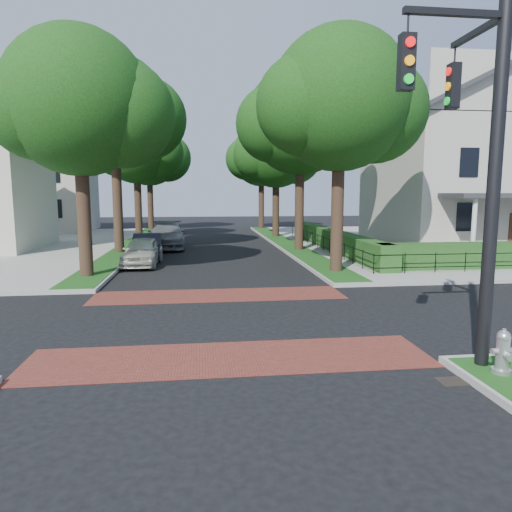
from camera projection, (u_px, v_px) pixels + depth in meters
The scene contains 24 objects.
ground at pixel (223, 319), 13.35m from camera, with size 120.00×120.00×0.00m, color black.
sidewalk_ne at pixel (470, 241), 34.34m from camera, with size 30.00×30.00×0.15m, color gray.
crosswalk_far at pixel (219, 295), 16.49m from camera, with size 9.00×2.20×0.01m, color maroon.
crosswalk_near at pixel (230, 358), 10.20m from camera, with size 9.00×2.20×0.01m, color maroon.
storm_drain at pixel (455, 381), 8.94m from camera, with size 0.65×0.45×0.01m, color black.
grass_strip_ne at pixel (285, 242), 32.75m from camera, with size 1.60×29.80×0.02m, color #194313.
grass_strip_nw at pixel (131, 244), 31.47m from camera, with size 1.60×29.80×0.02m, color #194313.
tree_right_near at pixel (341, 103), 20.09m from camera, with size 7.75×6.67×10.66m.
tree_right_mid at pixel (301, 122), 27.92m from camera, with size 8.25×7.09×11.22m.
tree_right_far at pixel (277, 153), 36.89m from camera, with size 7.25×6.23×9.74m.
tree_right_back at pixel (262, 157), 45.70m from camera, with size 7.50×6.45×10.20m.
tree_left_near at pixel (82, 105), 18.82m from camera, with size 7.50×6.45×10.20m.
tree_left_mid at pixel (116, 112), 26.56m from camera, with size 8.00×6.88×11.48m.
tree_left_far at pixel (138, 149), 35.55m from camera, with size 7.00×6.02×9.86m.
tree_left_back at pixel (150, 155), 44.38m from camera, with size 7.75×6.66×10.44m.
hedge_main_road at pixel (333, 240), 28.91m from camera, with size 1.00×18.00×1.20m, color #204317.
fence_main_road at pixel (321, 242), 28.84m from camera, with size 0.06×18.00×0.90m, color black, non-canonical shape.
house_victorian at pixel (474, 158), 30.26m from camera, with size 13.00×13.05×12.48m.
house_left_far at pixel (39, 178), 42.29m from camera, with size 10.00×9.00×10.14m.
traffic_signal at pixel (481, 140), 8.95m from camera, with size 2.17×2.00×8.00m.
parked_car_front at pixel (142, 251), 23.19m from camera, with size 1.72×4.28×1.46m, color beige.
parked_car_middle at pixel (147, 247), 25.42m from camera, with size 1.52×4.35×1.43m, color black.
parked_car_rear at pixel (166, 235), 30.69m from camera, with size 2.41×5.94×1.72m, color slate.
fire_hydrant at pixel (503, 353), 8.88m from camera, with size 0.46×0.45×0.91m.
Camera 1 is at (-0.60, -12.99, 3.66)m, focal length 32.00 mm.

